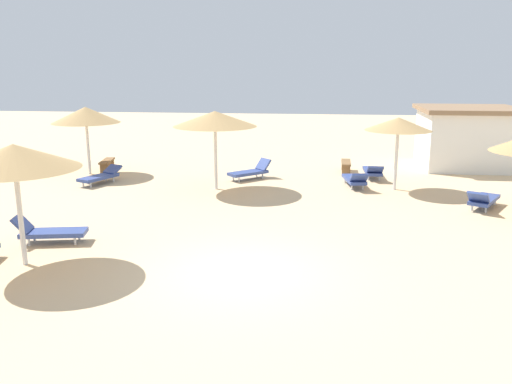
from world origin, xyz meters
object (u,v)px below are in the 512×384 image
lounger_4 (251,171)px  beach_cabana (467,137)px  parasol_2 (86,115)px  bench_1 (107,163)px  lounger_6 (373,171)px  lounger_2 (101,176)px  bench_0 (346,165)px  parasol_1 (14,157)px  lounger_5 (483,199)px  parasol_0 (398,124)px  lounger_1 (48,231)px  parasol_4 (215,119)px  lounger_0 (355,179)px

lounger_4 → beach_cabana: 10.43m
parasol_2 → bench_1: bearing=58.3°
parasol_2 → lounger_6: parasol_2 is taller
lounger_2 → bench_0: 10.51m
parasol_1 → lounger_5: size_ratio=1.54×
parasol_0 → lounger_1: parasol_0 is taller
lounger_4 → lounger_6: bearing=8.1°
bench_1 → bench_0: bearing=4.5°
parasol_4 → lounger_0: size_ratio=1.61×
parasol_0 → lounger_2: bearing=-178.7°
bench_1 → parasol_0: bearing=-10.6°
parasol_0 → lounger_4: 6.27m
parasol_0 → parasol_1: bearing=-137.8°
lounger_2 → lounger_1: bearing=-78.4°
lounger_5 → parasol_0: bearing=135.3°
lounger_4 → bench_1: bearing=171.2°
parasol_4 → lounger_2: bearing=174.9°
parasol_0 → parasol_4: parasol_4 is taller
lounger_2 → lounger_6: size_ratio=1.04×
bench_0 → lounger_1: bearing=-128.6°
parasol_1 → lounger_0: size_ratio=1.52×
beach_cabana → bench_1: bearing=-170.4°
parasol_4 → lounger_0: parasol_4 is taller
parasol_0 → lounger_6: 3.04m
parasol_1 → lounger_4: (4.23, 10.31, -2.30)m
parasol_1 → parasol_4: bearing=69.5°
lounger_1 → parasol_2: bearing=106.9°
lounger_1 → beach_cabana: 18.88m
bench_0 → parasol_2: bearing=-171.8°
parasol_2 → lounger_0: (11.39, -1.29, -2.26)m
lounger_4 → lounger_5: 9.10m
parasol_2 → lounger_1: bearing=-73.1°
lounger_6 → parasol_2: bearing=-177.8°
lounger_4 → beach_cabana: size_ratio=0.40×
lounger_0 → beach_cabana: bearing=41.9°
parasol_4 → beach_cabana: (10.75, 5.77, -1.29)m
lounger_5 → bench_1: bearing=162.1°
lounger_5 → lounger_6: size_ratio=1.01×
lounger_6 → beach_cabana: beach_cabana is taller
lounger_1 → lounger_5: (12.70, 4.95, -0.00)m
lounger_6 → beach_cabana: bearing=34.1°
parasol_1 → bench_1: parasol_1 is taller
parasol_4 → bench_0: bearing=36.7°
beach_cabana → lounger_6: bearing=-145.9°
parasol_4 → lounger_6: (6.21, 2.69, -2.38)m
parasol_0 → lounger_4: bearing=167.4°
lounger_1 → bench_1: bearing=102.9°
lounger_2 → lounger_6: (11.01, 2.26, 0.00)m
lounger_1 → lounger_5: size_ratio=1.00×
lounger_1 → bench_1: (-2.24, 9.77, 0.02)m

